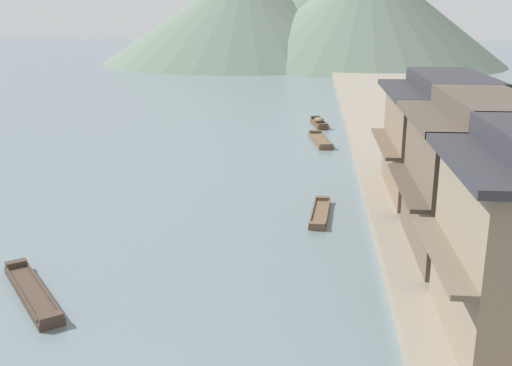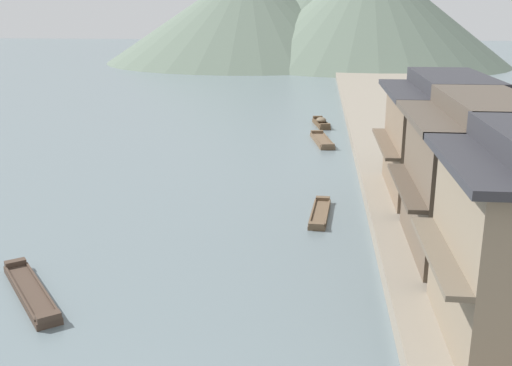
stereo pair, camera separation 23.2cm
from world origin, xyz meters
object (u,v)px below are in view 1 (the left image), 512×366
Objects in this scene: boat_moored_far at (32,293)px; boat_moored_second at (319,123)px; house_waterfront_second at (482,178)px; boat_moored_nearest at (320,213)px; boat_moored_third at (320,141)px; house_waterfront_tall at (447,137)px.

boat_moored_second is at bearing 72.99° from boat_moored_far.
house_waterfront_second is (6.01, -29.96, 3.45)m from boat_moored_second.
boat_moored_nearest is 0.82× the size of boat_moored_third.
boat_moored_second is 0.89× the size of boat_moored_far.
boat_moored_nearest is at bearing -90.22° from boat_moored_second.
house_waterfront_tall reaches higher than boat_moored_far.
boat_moored_second reaches higher than boat_moored_nearest.
house_waterfront_second is 0.91× the size of house_waterfront_tall.
boat_moored_nearest is 0.94× the size of boat_moored_far.
boat_moored_second is at bearing 101.34° from house_waterfront_second.
boat_moored_third is 0.75× the size of house_waterfront_second.
boat_moored_nearest is 24.36m from boat_moored_second.
boat_moored_second is at bearing 105.78° from house_waterfront_tall.
boat_moored_third is at bearing -89.53° from boat_moored_second.
house_waterfront_tall is at bearing -74.22° from boat_moored_second.
house_waterfront_tall is at bearing -67.68° from boat_moored_third.
house_waterfront_tall is (0.25, 7.81, -0.01)m from house_waterfront_second.
boat_moored_second is 0.52× the size of house_waterfront_tall.
boat_moored_third is 1.15× the size of boat_moored_far.
boat_moored_far is at bearing -111.17° from boat_moored_third.
house_waterfront_second is (16.48, 4.27, 3.57)m from boat_moored_far.
boat_moored_second is 0.58× the size of house_waterfront_second.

